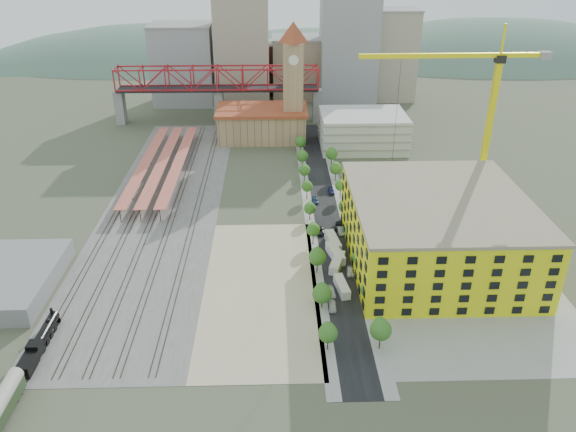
{
  "coord_description": "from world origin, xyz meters",
  "views": [
    {
      "loc": [
        -0.44,
        -147.79,
        78.89
      ],
      "look_at": [
        3.36,
        -11.98,
        10.0
      ],
      "focal_mm": 35.0,
      "sensor_mm": 36.0,
      "label": 1
    }
  ],
  "objects_px": {
    "locomotive": "(41,341)",
    "site_trailer_a": "(342,287)",
    "car_0": "(333,306)",
    "site_trailer_b": "(337,263)",
    "tower_crane": "(480,103)",
    "site_trailer_d": "(333,241)",
    "site_trailer_c": "(335,254)",
    "construction_building": "(437,230)",
    "clock_tower": "(293,72)"
  },
  "relations": [
    {
      "from": "tower_crane",
      "to": "car_0",
      "type": "height_order",
      "value": "tower_crane"
    },
    {
      "from": "site_trailer_b",
      "to": "car_0",
      "type": "relative_size",
      "value": 2.07
    },
    {
      "from": "clock_tower",
      "to": "construction_building",
      "type": "relative_size",
      "value": 1.03
    },
    {
      "from": "locomotive",
      "to": "construction_building",
      "type": "bearing_deg",
      "value": 19.67
    },
    {
      "from": "site_trailer_b",
      "to": "car_0",
      "type": "height_order",
      "value": "site_trailer_b"
    },
    {
      "from": "locomotive",
      "to": "car_0",
      "type": "relative_size",
      "value": 4.51
    },
    {
      "from": "site_trailer_a",
      "to": "site_trailer_b",
      "type": "height_order",
      "value": "site_trailer_b"
    },
    {
      "from": "site_trailer_c",
      "to": "site_trailer_a",
      "type": "bearing_deg",
      "value": -102.93
    },
    {
      "from": "site_trailer_d",
      "to": "site_trailer_c",
      "type": "bearing_deg",
      "value": -98.63
    },
    {
      "from": "clock_tower",
      "to": "site_trailer_d",
      "type": "xyz_separation_m",
      "value": [
        8.0,
        -91.09,
        -27.35
      ]
    },
    {
      "from": "clock_tower",
      "to": "site_trailer_b",
      "type": "height_order",
      "value": "clock_tower"
    },
    {
      "from": "clock_tower",
      "to": "tower_crane",
      "type": "distance_m",
      "value": 88.36
    },
    {
      "from": "clock_tower",
      "to": "site_trailer_c",
      "type": "relative_size",
      "value": 5.34
    },
    {
      "from": "locomotive",
      "to": "car_0",
      "type": "xyz_separation_m",
      "value": [
        63.0,
        12.18,
        -1.12
      ]
    },
    {
      "from": "locomotive",
      "to": "site_trailer_b",
      "type": "xyz_separation_m",
      "value": [
        66.0,
        30.52,
        -0.61
      ]
    },
    {
      "from": "construction_building",
      "to": "site_trailer_a",
      "type": "relative_size",
      "value": 5.87
    },
    {
      "from": "clock_tower",
      "to": "car_0",
      "type": "distance_m",
      "value": 123.99
    },
    {
      "from": "site_trailer_a",
      "to": "site_trailer_b",
      "type": "bearing_deg",
      "value": 81.75
    },
    {
      "from": "locomotive",
      "to": "tower_crane",
      "type": "bearing_deg",
      "value": 29.24
    },
    {
      "from": "tower_crane",
      "to": "car_0",
      "type": "relative_size",
      "value": 12.79
    },
    {
      "from": "clock_tower",
      "to": "tower_crane",
      "type": "height_order",
      "value": "tower_crane"
    },
    {
      "from": "locomotive",
      "to": "site_trailer_a",
      "type": "xyz_separation_m",
      "value": [
        66.0,
        19.6,
        -0.69
      ]
    },
    {
      "from": "site_trailer_a",
      "to": "construction_building",
      "type": "bearing_deg",
      "value": 18.84
    },
    {
      "from": "site_trailer_d",
      "to": "car_0",
      "type": "xyz_separation_m",
      "value": [
        -3.0,
        -29.61,
        -0.59
      ]
    },
    {
      "from": "site_trailer_d",
      "to": "clock_tower",
      "type": "bearing_deg",
      "value": 86.39
    },
    {
      "from": "clock_tower",
      "to": "locomotive",
      "type": "relative_size",
      "value": 2.59
    },
    {
      "from": "clock_tower",
      "to": "site_trailer_b",
      "type": "bearing_deg",
      "value": -85.53
    },
    {
      "from": "locomotive",
      "to": "site_trailer_a",
      "type": "bearing_deg",
      "value": 16.54
    },
    {
      "from": "construction_building",
      "to": "site_trailer_b",
      "type": "xyz_separation_m",
      "value": [
        -26.0,
        -2.37,
        -8.15
      ]
    },
    {
      "from": "locomotive",
      "to": "car_0",
      "type": "bearing_deg",
      "value": 10.94
    },
    {
      "from": "site_trailer_a",
      "to": "site_trailer_d",
      "type": "bearing_deg",
      "value": 81.75
    },
    {
      "from": "site_trailer_a",
      "to": "site_trailer_d",
      "type": "height_order",
      "value": "site_trailer_d"
    },
    {
      "from": "site_trailer_d",
      "to": "tower_crane",
      "type": "bearing_deg",
      "value": 15.44
    },
    {
      "from": "clock_tower",
      "to": "locomotive",
      "type": "xyz_separation_m",
      "value": [
        -58.0,
        -132.89,
        -26.82
      ]
    },
    {
      "from": "site_trailer_b",
      "to": "site_trailer_c",
      "type": "height_order",
      "value": "site_trailer_c"
    },
    {
      "from": "construction_building",
      "to": "car_0",
      "type": "xyz_separation_m",
      "value": [
        -29.0,
        -20.71,
        -8.65
      ]
    },
    {
      "from": "car_0",
      "to": "site_trailer_b",
      "type": "bearing_deg",
      "value": 84.18
    },
    {
      "from": "locomotive",
      "to": "tower_crane",
      "type": "height_order",
      "value": "tower_crane"
    },
    {
      "from": "clock_tower",
      "to": "tower_crane",
      "type": "relative_size",
      "value": 0.91
    },
    {
      "from": "site_trailer_c",
      "to": "site_trailer_d",
      "type": "distance_m",
      "value": 6.58
    },
    {
      "from": "site_trailer_c",
      "to": "site_trailer_d",
      "type": "relative_size",
      "value": 0.99
    },
    {
      "from": "construction_building",
      "to": "site_trailer_b",
      "type": "bearing_deg",
      "value": -174.79
    },
    {
      "from": "site_trailer_a",
      "to": "car_0",
      "type": "distance_m",
      "value": 8.01
    },
    {
      "from": "tower_crane",
      "to": "site_trailer_d",
      "type": "xyz_separation_m",
      "value": [
        -42.96,
        -19.19,
        -33.8
      ]
    },
    {
      "from": "construction_building",
      "to": "clock_tower",
      "type": "bearing_deg",
      "value": 108.78
    },
    {
      "from": "construction_building",
      "to": "site_trailer_d",
      "type": "bearing_deg",
      "value": 161.1
    },
    {
      "from": "site_trailer_b",
      "to": "site_trailer_d",
      "type": "bearing_deg",
      "value": 108.44
    },
    {
      "from": "construction_building",
      "to": "tower_crane",
      "type": "xyz_separation_m",
      "value": [
        16.96,
        28.09,
        25.74
      ]
    },
    {
      "from": "construction_building",
      "to": "car_0",
      "type": "distance_m",
      "value": 36.67
    },
    {
      "from": "construction_building",
      "to": "site_trailer_c",
      "type": "xyz_separation_m",
      "value": [
        -26.0,
        2.33,
        -8.08
      ]
    }
  ]
}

